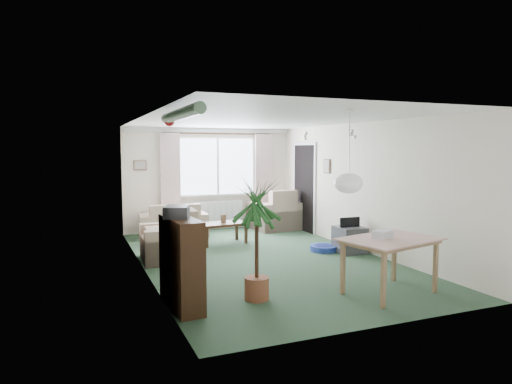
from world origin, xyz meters
name	(u,v)px	position (x,y,z in m)	size (l,w,h in m)	color
ground	(262,259)	(0.00, 0.00, 0.00)	(6.50, 6.50, 0.00)	#2A4730
window	(217,166)	(0.20, 3.23, 1.50)	(1.80, 0.03, 1.30)	white
curtain_rod	(218,134)	(0.20, 3.15, 2.27)	(2.60, 0.03, 0.03)	black
curtain_left	(170,177)	(-0.95, 3.13, 1.27)	(0.45, 0.08, 2.00)	beige
curtain_right	(264,175)	(1.35, 3.13, 1.27)	(0.45, 0.08, 2.00)	beige
radiator	(218,212)	(0.20, 3.19, 0.40)	(1.20, 0.10, 0.55)	white
doorway	(304,188)	(1.99, 2.20, 1.00)	(0.03, 0.95, 2.00)	black
pendant_lamp	(349,183)	(0.20, -2.30, 1.48)	(0.36, 0.36, 0.36)	white
tinsel_garland	(181,114)	(-1.92, -2.30, 2.28)	(1.60, 1.60, 0.12)	#196626
bauble_cluster_a	(305,133)	(1.30, 0.90, 2.22)	(0.20, 0.20, 0.20)	silver
bauble_cluster_b	(353,131)	(1.60, -0.30, 2.22)	(0.20, 0.20, 0.20)	silver
wall_picture_back	(140,165)	(-1.60, 3.23, 1.55)	(0.28, 0.03, 0.22)	brown
wall_picture_right	(327,166)	(1.98, 1.20, 1.55)	(0.03, 0.24, 0.30)	brown
sofa	(173,220)	(-0.98, 2.75, 0.36)	(1.45, 0.77, 0.72)	beige
armchair_corner	(275,209)	(1.48, 2.73, 0.48)	(1.07, 1.01, 0.96)	tan
armchair_left	(169,235)	(-1.50, 0.59, 0.43)	(0.96, 0.91, 0.86)	beige
coffee_table	(222,233)	(-0.23, 1.54, 0.21)	(0.95, 0.53, 0.43)	black
photo_frame	(223,219)	(-0.21, 1.53, 0.51)	(0.12, 0.02, 0.16)	brown
bookshelf	(181,263)	(-1.84, -1.87, 0.55)	(0.30, 0.89, 1.09)	black
hifi_box	(177,212)	(-1.87, -1.80, 1.16)	(0.28, 0.35, 0.14)	#404045
houseplant	(257,239)	(-0.89, -1.92, 0.78)	(0.67, 0.67, 1.56)	#236623
dining_table	(389,267)	(0.83, -2.34, 0.36)	(1.15, 0.77, 0.72)	#9D8A55
gift_box	(383,235)	(0.75, -2.29, 0.78)	(0.25, 0.18, 0.12)	white
tv_cube	(350,240)	(1.70, -0.11, 0.24)	(0.48, 0.53, 0.48)	#353439
pet_bed	(324,248)	(1.33, 0.19, 0.05)	(0.52, 0.52, 0.10)	navy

